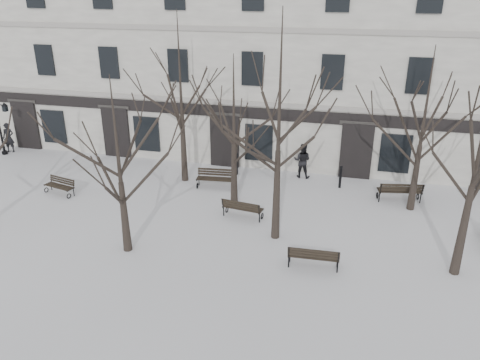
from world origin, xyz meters
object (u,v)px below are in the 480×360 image
(bench_1, at_px, (242,208))
(bench_2, at_px, (313,256))
(tree_2, at_px, (280,103))
(bench_4, at_px, (400,191))
(bench_3, at_px, (216,178))
(tree_1, at_px, (117,147))
(bench_0, at_px, (60,185))
(lamp_post, at_px, (2,125))

(bench_1, bearing_deg, bench_2, 145.00)
(tree_2, height_order, bench_4, tree_2)
(bench_1, relative_size, bench_3, 0.95)
(tree_1, distance_m, bench_4, 12.96)
(tree_1, height_order, bench_1, tree_1)
(bench_0, height_order, bench_2, bench_2)
(tree_2, bearing_deg, bench_3, 132.03)
(tree_1, bearing_deg, lamp_post, 145.58)
(bench_2, xyz_separation_m, bench_4, (3.30, 6.55, 0.05))
(bench_0, bearing_deg, bench_1, 11.56)
(bench_3, height_order, bench_4, bench_4)
(bench_3, distance_m, lamp_post, 13.56)
(bench_0, xyz_separation_m, bench_4, (15.78, 3.09, 0.11))
(bench_0, distance_m, bench_3, 7.48)
(tree_2, xyz_separation_m, bench_4, (5.00, 4.70, -4.91))
(bench_4, bearing_deg, bench_1, 16.71)
(bench_0, bearing_deg, lamp_post, 160.14)
(bench_3, relative_size, bench_4, 0.92)
(tree_2, relative_size, bench_4, 4.22)
(bench_3, bearing_deg, tree_1, -109.17)
(bench_3, bearing_deg, tree_2, -53.86)
(bench_2, bearing_deg, bench_3, -50.52)
(tree_1, height_order, bench_0, tree_1)
(tree_2, bearing_deg, lamp_post, 161.29)
(bench_0, distance_m, bench_1, 9.11)
(tree_1, bearing_deg, bench_0, 144.46)
(tree_1, xyz_separation_m, bench_3, (1.53, 6.49, -3.64))
(tree_1, xyz_separation_m, lamp_post, (-11.86, 8.13, -2.33))
(bench_3, bearing_deg, bench_0, -165.90)
(bench_0, bearing_deg, bench_4, 24.64)
(bench_2, bearing_deg, tree_2, -50.29)
(tree_2, xyz_separation_m, bench_3, (-3.75, 4.17, -4.94))
(tree_1, distance_m, bench_0, 7.71)
(bench_4, distance_m, lamp_post, 22.21)
(bench_0, bearing_deg, bench_3, 33.55)
(bench_3, bearing_deg, lamp_post, 167.12)
(tree_2, distance_m, bench_0, 12.00)
(bench_0, height_order, lamp_post, lamp_post)
(bench_0, height_order, bench_1, bench_1)
(bench_1, xyz_separation_m, bench_4, (6.68, 3.41, 0.06))
(bench_4, xyz_separation_m, lamp_post, (-22.14, 1.11, 1.28))
(bench_0, distance_m, bench_2, 12.95)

